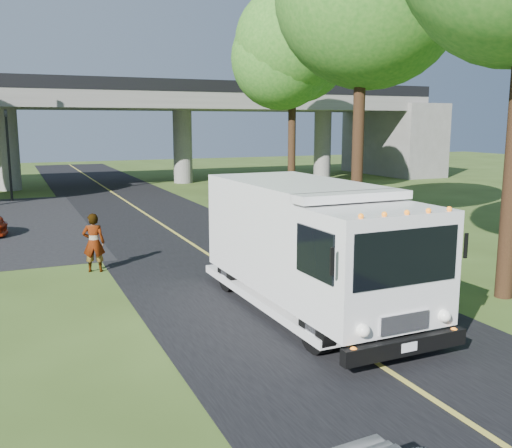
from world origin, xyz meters
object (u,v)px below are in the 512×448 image
tree_right_far (297,53)px  step_van (310,243)px  pedestrian (94,243)px  traffic_signal (8,145)px

tree_right_far → step_van: size_ratio=1.49×
step_van → pedestrian: 7.24m
traffic_signal → pedestrian: bearing=-83.3°
traffic_signal → step_van: size_ratio=0.71×
pedestrian → tree_right_far: bearing=-122.1°
tree_right_far → traffic_signal: bearing=157.9°
step_van → tree_right_far: bearing=62.3°
tree_right_far → step_van: (-8.88, -17.80, -6.64)m
traffic_signal → pedestrian: size_ratio=2.89×
traffic_signal → step_van: bearing=-75.2°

